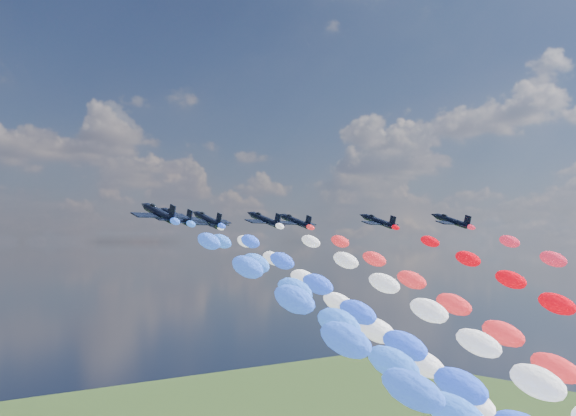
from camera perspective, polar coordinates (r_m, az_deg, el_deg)
jet_0 at (r=106.40m, az=-10.10°, el=-0.39°), size 8.48×11.49×5.38m
jet_1 at (r=120.92m, az=-8.76°, el=-0.67°), size 8.52×11.51×5.38m
jet_2 at (r=134.30m, az=-6.33°, el=-0.88°), size 8.62×11.59×5.38m
jet_3 at (r=136.01m, az=-1.85°, el=-0.92°), size 8.35×11.39×5.38m
jet_4 at (r=150.61m, az=-6.29°, el=-1.08°), size 8.63×11.60×5.38m
trail_4 at (r=107.10m, az=12.24°, el=-14.91°), size 5.78×118.68×57.17m
jet_5 at (r=146.15m, az=0.60°, el=-1.04°), size 8.42×11.44×5.38m
jet_6 at (r=148.31m, az=7.12°, el=-1.05°), size 8.44×11.46×5.38m
jet_7 at (r=148.33m, az=12.74°, el=-1.00°), size 8.68×11.63×5.38m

